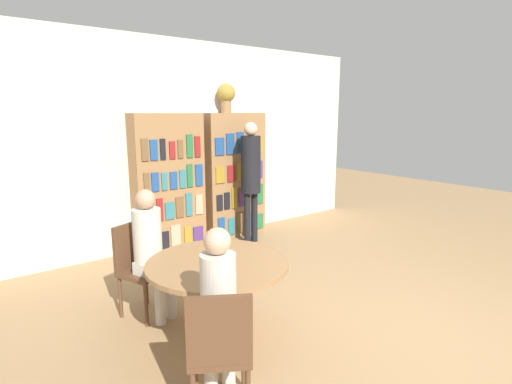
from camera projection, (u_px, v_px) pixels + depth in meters
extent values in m
plane|color=#9E7A51|center=(434.00, 352.00, 3.34)|extent=(16.00, 16.00, 0.00)
cube|color=beige|center=(196.00, 143.00, 6.09)|extent=(6.40, 0.06, 3.00)
cube|color=white|center=(195.00, 86.00, 5.90)|extent=(0.90, 0.01, 1.10)
cube|color=olive|center=(168.00, 183.00, 5.70)|extent=(1.02, 0.32, 1.95)
cube|color=#236638|center=(151.00, 244.00, 5.50)|extent=(0.13, 0.02, 0.25)
cube|color=black|center=(165.00, 241.00, 5.62)|extent=(0.13, 0.02, 0.26)
cube|color=tan|center=(176.00, 236.00, 5.72)|extent=(0.15, 0.02, 0.32)
cube|color=olive|center=(188.00, 235.00, 5.84)|extent=(0.11, 0.02, 0.27)
cube|color=#4C2D6B|center=(198.00, 234.00, 5.95)|extent=(0.16, 0.02, 0.24)
cube|color=#236638|center=(149.00, 211.00, 5.40)|extent=(0.12, 0.02, 0.33)
cube|color=maroon|center=(160.00, 210.00, 5.50)|extent=(0.09, 0.02, 0.32)
cube|color=#2D707A|center=(170.00, 211.00, 5.60)|extent=(0.14, 0.02, 0.24)
cube|color=brown|center=(180.00, 207.00, 5.69)|extent=(0.12, 0.02, 0.30)
cube|color=#2D707A|center=(189.00, 205.00, 5.77)|extent=(0.10, 0.02, 0.34)
cube|color=tan|center=(199.00, 204.00, 5.87)|extent=(0.11, 0.02, 0.29)
cube|color=brown|center=(147.00, 183.00, 5.32)|extent=(0.08, 0.02, 0.26)
cube|color=navy|center=(155.00, 182.00, 5.40)|extent=(0.10, 0.02, 0.26)
cube|color=#2D707A|center=(164.00, 181.00, 5.48)|extent=(0.08, 0.02, 0.24)
cube|color=navy|center=(174.00, 180.00, 5.56)|extent=(0.11, 0.02, 0.24)
cube|color=#2D707A|center=(183.00, 179.00, 5.64)|extent=(0.10, 0.02, 0.26)
cube|color=#236638|center=(190.00, 176.00, 5.70)|extent=(0.09, 0.02, 0.33)
cube|color=navy|center=(199.00, 175.00, 5.80)|extent=(0.11, 0.02, 0.31)
cube|color=brown|center=(145.00, 150.00, 5.23)|extent=(0.09, 0.02, 0.29)
cube|color=navy|center=(154.00, 150.00, 5.31)|extent=(0.10, 0.02, 0.27)
cube|color=black|center=(163.00, 149.00, 5.39)|extent=(0.08, 0.02, 0.28)
cube|color=maroon|center=(172.00, 150.00, 5.48)|extent=(0.09, 0.02, 0.24)
cube|color=brown|center=(180.00, 149.00, 5.55)|extent=(0.08, 0.02, 0.25)
cube|color=#236638|center=(190.00, 146.00, 5.63)|extent=(0.10, 0.02, 0.32)
cube|color=maroon|center=(197.00, 147.00, 5.71)|extent=(0.09, 0.02, 0.30)
cube|color=olive|center=(234.00, 175.00, 6.39)|extent=(1.02, 0.32, 1.95)
cube|color=navy|center=(221.00, 227.00, 6.19)|extent=(0.12, 0.02, 0.30)
cube|color=#2D707A|center=(231.00, 226.00, 6.30)|extent=(0.12, 0.02, 0.27)
cube|color=brown|center=(241.00, 222.00, 6.41)|extent=(0.16, 0.02, 0.33)
cube|color=#2D707A|center=(250.00, 222.00, 6.53)|extent=(0.14, 0.02, 0.28)
cube|color=#236638|center=(259.00, 221.00, 6.64)|extent=(0.17, 0.02, 0.25)
cube|color=black|center=(220.00, 203.00, 6.09)|extent=(0.10, 0.02, 0.24)
cube|color=black|center=(227.00, 201.00, 6.17)|extent=(0.10, 0.02, 0.26)
cube|color=olive|center=(234.00, 198.00, 6.25)|extent=(0.09, 0.02, 0.33)
cube|color=#4C2D6B|center=(241.00, 197.00, 6.33)|extent=(0.08, 0.02, 0.30)
cube|color=#2D707A|center=(247.00, 198.00, 6.41)|extent=(0.10, 0.02, 0.27)
cube|color=maroon|center=(254.00, 196.00, 6.49)|extent=(0.08, 0.02, 0.28)
cube|color=#236638|center=(260.00, 194.00, 6.56)|extent=(0.12, 0.02, 0.33)
cube|color=olive|center=(220.00, 175.00, 6.02)|extent=(0.15, 0.02, 0.25)
cube|color=maroon|center=(231.00, 174.00, 6.14)|extent=(0.13, 0.02, 0.25)
cube|color=olive|center=(240.00, 171.00, 6.24)|extent=(0.11, 0.02, 0.29)
cube|color=navy|center=(250.00, 169.00, 6.35)|extent=(0.12, 0.02, 0.33)
cube|color=#4C2D6B|center=(259.00, 170.00, 6.47)|extent=(0.14, 0.02, 0.29)
cube|color=navy|center=(220.00, 146.00, 5.94)|extent=(0.16, 0.02, 0.26)
cube|color=navy|center=(230.00, 144.00, 6.05)|extent=(0.15, 0.02, 0.32)
cube|color=navy|center=(240.00, 143.00, 6.16)|extent=(0.13, 0.02, 0.33)
cube|color=olive|center=(250.00, 144.00, 6.27)|extent=(0.14, 0.02, 0.26)
cube|color=olive|center=(259.00, 144.00, 6.38)|extent=(0.11, 0.02, 0.26)
cylinder|color=#997047|center=(226.00, 107.00, 6.10)|extent=(0.16, 0.16, 0.18)
sphere|color=olive|center=(226.00, 93.00, 6.06)|extent=(0.28, 0.28, 0.28)
cylinder|color=olive|center=(219.00, 336.00, 3.53)|extent=(0.44, 0.44, 0.03)
cylinder|color=olive|center=(218.00, 301.00, 3.47)|extent=(0.12, 0.12, 0.65)
cylinder|color=olive|center=(217.00, 264.00, 3.40)|extent=(1.21, 1.21, 0.04)
cube|color=brown|center=(220.00, 350.00, 2.60)|extent=(0.55, 0.55, 0.04)
cube|color=brown|center=(219.00, 331.00, 2.38)|extent=(0.36, 0.24, 0.45)
cylinder|color=brown|center=(195.00, 367.00, 2.80)|extent=(0.04, 0.04, 0.42)
cylinder|color=brown|center=(244.00, 364.00, 2.83)|extent=(0.04, 0.04, 0.42)
cube|color=brown|center=(145.00, 272.00, 3.87)|extent=(0.52, 0.52, 0.04)
cube|color=brown|center=(130.00, 245.00, 3.91)|extent=(0.38, 0.19, 0.45)
cylinder|color=brown|center=(171.00, 291.00, 3.98)|extent=(0.04, 0.04, 0.42)
cylinder|color=brown|center=(146.00, 305.00, 3.69)|extent=(0.04, 0.04, 0.42)
cylinder|color=brown|center=(146.00, 284.00, 4.15)|extent=(0.04, 0.04, 0.42)
cylinder|color=brown|center=(120.00, 297.00, 3.86)|extent=(0.04, 0.04, 0.42)
cube|color=beige|center=(155.00, 267.00, 3.79)|extent=(0.37, 0.40, 0.12)
cylinder|color=beige|center=(147.00, 235.00, 3.77)|extent=(0.27, 0.27, 0.50)
sphere|color=tan|center=(145.00, 199.00, 3.70)|extent=(0.19, 0.19, 0.19)
cylinder|color=beige|center=(171.00, 295.00, 3.86)|extent=(0.10, 0.10, 0.46)
cylinder|color=beige|center=(160.00, 301.00, 3.73)|extent=(0.10, 0.10, 0.46)
cube|color=beige|center=(219.00, 328.00, 2.73)|extent=(0.37, 0.40, 0.12)
cylinder|color=beige|center=(218.00, 291.00, 2.59)|extent=(0.23, 0.23, 0.50)
sphere|color=tan|center=(217.00, 241.00, 2.52)|extent=(0.18, 0.18, 0.18)
cylinder|color=beige|center=(211.00, 357.00, 2.89)|extent=(0.10, 0.10, 0.46)
cylinder|color=beige|center=(228.00, 356.00, 2.90)|extent=(0.10, 0.10, 0.46)
cylinder|color=black|center=(247.00, 218.00, 6.04)|extent=(0.10, 0.10, 0.78)
cylinder|color=black|center=(254.00, 217.00, 6.12)|extent=(0.10, 0.10, 0.78)
cylinder|color=black|center=(251.00, 165.00, 5.92)|extent=(0.29, 0.29, 0.84)
sphere|color=#DBB293|center=(251.00, 129.00, 5.82)|extent=(0.20, 0.20, 0.20)
cylinder|color=black|center=(245.00, 149.00, 6.14)|extent=(0.07, 0.30, 0.07)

